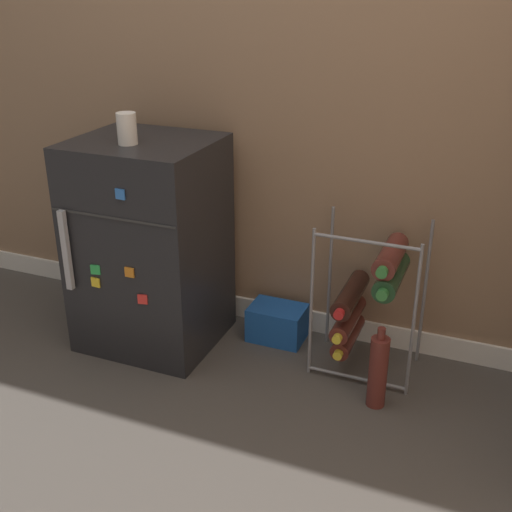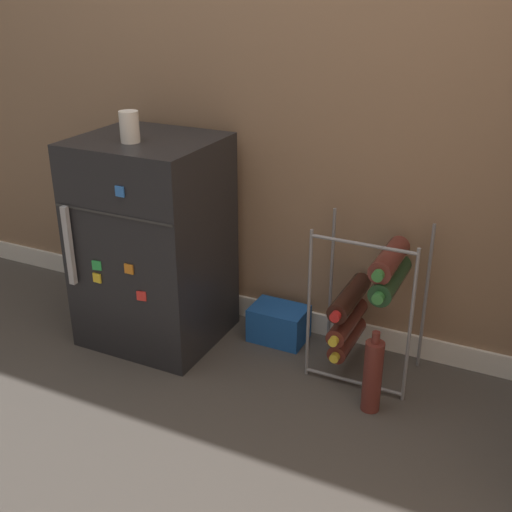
# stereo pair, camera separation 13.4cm
# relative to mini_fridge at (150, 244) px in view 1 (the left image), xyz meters

# --- Properties ---
(ground_plane) EXTENTS (14.00, 14.00, 0.00)m
(ground_plane) POSITION_rel_mini_fridge_xyz_m (0.46, -0.29, -0.41)
(ground_plane) COLOR #423D38
(wall_back) EXTENTS (7.07, 0.07, 2.50)m
(wall_back) POSITION_rel_mini_fridge_xyz_m (0.46, 0.32, 0.83)
(wall_back) COLOR #84664C
(wall_back) RESTS_ON ground_plane
(mini_fridge) EXTENTS (0.51, 0.48, 0.81)m
(mini_fridge) POSITION_rel_mini_fridge_xyz_m (0.00, 0.00, 0.00)
(mini_fridge) COLOR black
(mini_fridge) RESTS_ON ground_plane
(wine_rack) EXTENTS (0.37, 0.31, 0.57)m
(wine_rack) POSITION_rel_mini_fridge_xyz_m (0.83, 0.10, -0.10)
(wine_rack) COLOR slate
(wine_rack) RESTS_ON ground_plane
(soda_box) EXTENTS (0.22, 0.15, 0.14)m
(soda_box) POSITION_rel_mini_fridge_xyz_m (0.46, 0.17, -0.33)
(soda_box) COLOR #194C9E
(soda_box) RESTS_ON ground_plane
(fridge_top_cup) EXTENTS (0.07, 0.07, 0.11)m
(fridge_top_cup) POSITION_rel_mini_fridge_xyz_m (-0.01, -0.07, 0.46)
(fridge_top_cup) COLOR silver
(fridge_top_cup) RESTS_ON mini_fridge
(loose_bottle_floor) EXTENTS (0.06, 0.06, 0.30)m
(loose_bottle_floor) POSITION_rel_mini_fridge_xyz_m (0.93, -0.11, -0.27)
(loose_bottle_floor) COLOR #56231E
(loose_bottle_floor) RESTS_ON ground_plane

